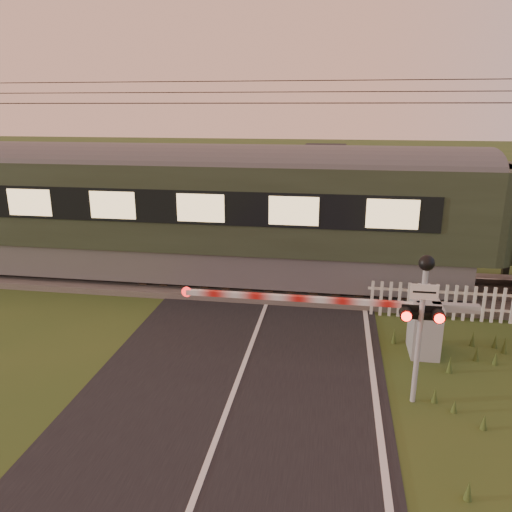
% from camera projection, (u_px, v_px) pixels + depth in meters
% --- Properties ---
extents(ground, '(160.00, 160.00, 0.00)m').
position_uv_depth(ground, '(231.00, 399.00, 9.60)').
color(ground, '#2F491C').
rests_on(ground, ground).
extents(road, '(6.00, 140.00, 0.03)m').
position_uv_depth(road, '(230.00, 406.00, 9.37)').
color(road, black).
rests_on(road, ground).
extents(track_bed, '(140.00, 3.40, 0.39)m').
position_uv_depth(track_bed, '(274.00, 283.00, 15.72)').
color(track_bed, '#47423D').
rests_on(track_bed, ground).
extents(overhead_wires, '(120.00, 0.62, 0.62)m').
position_uv_depth(overhead_wires, '(276.00, 95.00, 14.09)').
color(overhead_wires, black).
rests_on(overhead_wires, ground).
extents(train, '(43.03, 2.97, 4.01)m').
position_uv_depth(train, '(504.00, 222.00, 14.08)').
color(train, '#5F5E63').
rests_on(train, ground).
extents(boom_gate, '(6.80, 0.95, 1.27)m').
position_uv_depth(boom_gate, '(412.00, 324.00, 11.29)').
color(boom_gate, gray).
rests_on(boom_gate, ground).
extents(crossing_signal, '(0.74, 0.33, 2.92)m').
position_uv_depth(crossing_signal, '(422.00, 304.00, 8.97)').
color(crossing_signal, gray).
rests_on(crossing_signal, ground).
extents(picket_fence, '(3.78, 0.08, 0.97)m').
position_uv_depth(picket_fence, '(441.00, 302.00, 13.09)').
color(picket_fence, silver).
rests_on(picket_fence, ground).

